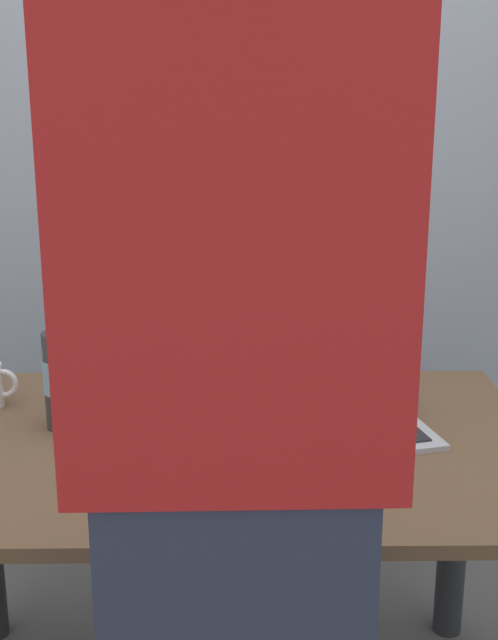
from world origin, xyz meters
TOP-DOWN VIEW (x-y plane):
  - desk at (0.00, 0.00)m, footprint 1.30×0.81m
  - laptop at (0.26, 0.06)m, footprint 0.39×0.37m
  - beer_bottle_green at (-0.17, 0.10)m, footprint 0.06×0.06m
  - beer_bottle_amber at (-0.17, 0.21)m, footprint 0.07×0.07m
  - beer_bottle_dark at (-0.32, 0.07)m, footprint 0.07×0.07m
  - person_figure at (0.04, -0.63)m, footprint 0.39×0.28m
  - back_wall at (0.00, 0.74)m, footprint 6.00×0.10m

SIDE VIEW (x-z plane):
  - desk at x=0.00m, z-range 0.22..0.92m
  - laptop at x=0.26m, z-range 0.65..0.84m
  - beer_bottle_dark at x=-0.32m, z-range 0.67..0.97m
  - beer_bottle_amber at x=-0.17m, z-range 0.67..0.99m
  - beer_bottle_green at x=-0.17m, z-range 0.67..0.99m
  - person_figure at x=0.04m, z-range 0.04..1.85m
  - back_wall at x=0.00m, z-range 0.00..2.60m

